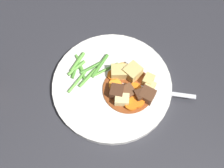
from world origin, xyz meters
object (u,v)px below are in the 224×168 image
Objects in this scene: potato_chunk_1 at (133,72)px; fork at (156,92)px; carrot_slice_0 at (113,75)px; carrot_slice_3 at (135,89)px; carrot_slice_2 at (137,101)px; carrot_slice_4 at (123,69)px; carrot_slice_1 at (131,104)px; potato_chunk_4 at (149,80)px; meat_chunk_3 at (127,94)px; dinner_plate at (112,86)px; potato_chunk_3 at (150,87)px; meat_chunk_1 at (147,95)px; meat_chunk_2 at (141,95)px; carrot_slice_5 at (115,85)px; potato_chunk_2 at (122,100)px; potato_chunk_0 at (120,72)px; meat_chunk_0 at (117,92)px.

fork is at bearing -5.07° from potato_chunk_1.
carrot_slice_3 is at bearing -0.86° from carrot_slice_0.
carrot_slice_2 is 0.09m from carrot_slice_4.
carrot_slice_1 is 0.07m from potato_chunk_4.
potato_chunk_1 is 1.20× the size of meat_chunk_3.
potato_chunk_4 is at bearing 37.81° from dinner_plate.
potato_chunk_3 reaches higher than carrot_slice_0.
carrot_slice_3 reaches higher than dinner_plate.
meat_chunk_1 is at bearing 10.94° from dinner_plate.
potato_chunk_1 is at bearing -171.33° from potato_chunk_4.
fork is (0.04, 0.02, -0.00)m from carrot_slice_3.
carrot_slice_1 is 0.04m from carrot_slice_3.
meat_chunk_2 is at bearing -22.68° from carrot_slice_3.
carrot_slice_5 is (-0.06, 0.02, -0.00)m from carrot_slice_1.
potato_chunk_2 is (-0.02, -0.01, 0.01)m from carrot_slice_1.
dinner_plate is at bearing -93.05° from potato_chunk_0.
carrot_slice_1 is at bearing -6.17° from meat_chunk_0.
potato_chunk_2 is (0.02, -0.07, -0.00)m from potato_chunk_1.
carrot_slice_2 is 1.17× the size of carrot_slice_3.
carrot_slice_1 is at bearing 13.46° from potato_chunk_2.
carrot_slice_0 is 0.88× the size of carrot_slice_1.
potato_chunk_1 is at bearing 37.67° from carrot_slice_0.
meat_chunk_3 is at bearing 144.67° from carrot_slice_1.
carrot_slice_2 is 0.08m from potato_chunk_0.
dinner_plate is 9.04× the size of carrot_slice_1.
carrot_slice_2 is 0.06m from carrot_slice_5.
carrot_slice_0 is at bearing 152.92° from carrot_slice_1.
potato_chunk_1 is at bearing 131.26° from carrot_slice_2.
carrot_slice_1 is 0.02m from carrot_slice_2.
potato_chunk_0 is 1.18× the size of potato_chunk_2.
dinner_plate is 11.08× the size of potato_chunk_3.
carrot_slice_0 is 0.10m from meat_chunk_1.
potato_chunk_3 is 0.97× the size of meat_chunk_2.
carrot_slice_5 is 0.02m from meat_chunk_0.
meat_chunk_0 is at bearing -48.00° from carrot_slice_5.
potato_chunk_0 is at bearing 104.26° from carrot_slice_5.
potato_chunk_3 is (0.05, -0.01, -0.01)m from potato_chunk_1.
meat_chunk_2 is (0.03, 0.03, 0.00)m from potato_chunk_2.
potato_chunk_1 is 1.36× the size of potato_chunk_4.
carrot_slice_1 is at bearing -35.33° from meat_chunk_3.
dinner_plate is at bearing -153.16° from potato_chunk_3.
meat_chunk_0 reaches higher than potato_chunk_2.
carrot_slice_0 is 0.76× the size of potato_chunk_1.
meat_chunk_0 is 1.14× the size of meat_chunk_2.
carrot_slice_5 is 0.19× the size of fork.
potato_chunk_2 is 1.03× the size of meat_chunk_3.
dinner_plate is 0.07m from carrot_slice_1.
potato_chunk_4 is (0.07, 0.01, 0.01)m from carrot_slice_4.
potato_chunk_0 is 0.06m from meat_chunk_3.
carrot_slice_2 is at bearing 11.39° from meat_chunk_0.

